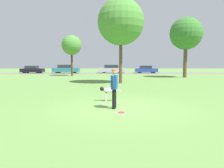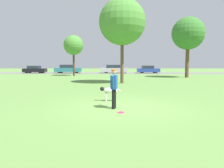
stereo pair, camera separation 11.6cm
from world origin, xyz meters
TOP-DOWN VIEW (x-y plane):
  - ground_plane at (0.00, 0.00)m, footprint 120.00×120.00m
  - far_road_strip at (0.00, 29.23)m, footprint 120.00×6.00m
  - person at (-0.30, -0.10)m, footprint 0.29×0.64m
  - dog at (-0.53, 1.58)m, footprint 1.00×0.32m
  - frisbee at (-0.05, -0.85)m, footprint 0.26×0.26m
  - tree_far_right at (8.71, 18.17)m, footprint 3.93×3.93m
  - tree_mid_center at (0.44, 10.65)m, footprint 4.06×4.06m
  - tree_far_left at (-5.82, 21.51)m, footprint 2.69×2.69m
  - parked_car_black at (-14.05, 29.18)m, footprint 3.89×1.76m
  - parked_car_teal at (-8.22, 29.17)m, footprint 4.59×1.73m
  - parked_car_silver at (-0.24, 29.32)m, footprint 4.59×1.86m
  - parked_car_blue at (5.70, 29.25)m, footprint 3.82×1.73m

SIDE VIEW (x-z plane):
  - ground_plane at x=0.00m, z-range 0.00..0.00m
  - far_road_strip at x=0.00m, z-range 0.00..0.01m
  - frisbee at x=-0.05m, z-range 0.00..0.02m
  - dog at x=-0.53m, z-range 0.14..0.82m
  - parked_car_black at x=-14.05m, z-range -0.02..1.27m
  - parked_car_blue at x=5.70m, z-range -0.02..1.29m
  - parked_car_silver at x=-0.24m, z-range -0.02..1.42m
  - parked_car_teal at x=-8.22m, z-range -0.01..1.46m
  - person at x=-0.30m, z-range 0.13..1.69m
  - tree_far_left at x=-5.82m, z-range 1.40..6.97m
  - tree_far_right at x=8.71m, z-range 1.65..8.97m
  - tree_mid_center at x=0.44m, z-range 1.65..9.03m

